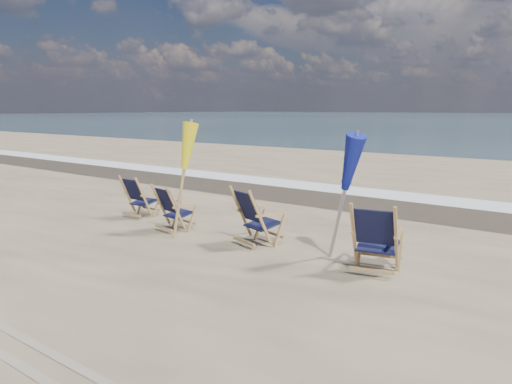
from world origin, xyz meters
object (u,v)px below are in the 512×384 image
at_px(beach_chair_3, 396,241).
at_px(beach_chair_1, 176,210).
at_px(umbrella_blue, 343,163).
at_px(beach_chair_0, 143,198).
at_px(umbrella_yellow, 181,151).
at_px(beach_chair_2, 260,220).

bearing_deg(beach_chair_3, beach_chair_1, -10.36).
bearing_deg(umbrella_blue, beach_chair_1, -173.67).
distance_m(beach_chair_0, beach_chair_3, 5.65).
height_order(umbrella_yellow, umbrella_blue, umbrella_yellow).
xyz_separation_m(beach_chair_1, umbrella_yellow, (0.19, -0.01, 1.12)).
distance_m(beach_chair_2, beach_chair_3, 2.32).
distance_m(beach_chair_0, umbrella_blue, 4.80).
xyz_separation_m(beach_chair_0, beach_chair_3, (5.64, -0.29, 0.06)).
distance_m(umbrella_yellow, umbrella_blue, 3.07).
xyz_separation_m(beach_chair_3, umbrella_yellow, (-4.01, -0.16, 1.05)).
relative_size(beach_chair_3, umbrella_yellow, 0.50).
height_order(beach_chair_0, umbrella_blue, umbrella_blue).
xyz_separation_m(beach_chair_2, umbrella_yellow, (-1.69, -0.12, 1.06)).
bearing_deg(umbrella_yellow, umbrella_blue, 6.93).
bearing_deg(umbrella_yellow, beach_chair_2, 4.00).
xyz_separation_m(beach_chair_0, beach_chair_1, (1.45, -0.44, -0.01)).
xyz_separation_m(beach_chair_0, beach_chair_2, (3.33, -0.34, 0.05)).
bearing_deg(beach_chair_2, beach_chair_3, -161.11).
distance_m(beach_chair_0, beach_chair_1, 1.52).
bearing_deg(umbrella_yellow, beach_chair_0, 164.43).
bearing_deg(umbrella_blue, umbrella_yellow, -173.07).
xyz_separation_m(beach_chair_1, beach_chair_3, (4.20, 0.15, 0.07)).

